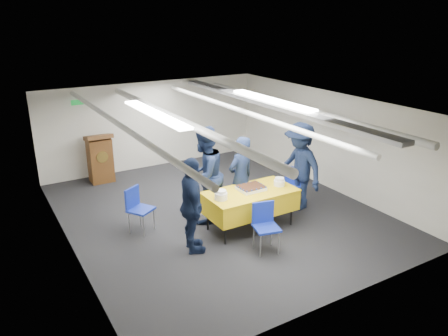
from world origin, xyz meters
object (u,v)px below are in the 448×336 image
at_px(podium, 100,158).
at_px(sailor_a, 241,178).
at_px(chair_right, 291,183).
at_px(sailor_d, 299,166).
at_px(serving_table, 250,201).
at_px(chair_near, 265,222).
at_px(sailor_b, 204,175).
at_px(sailor_c, 192,206).
at_px(chair_left, 137,205).
at_px(sheet_cake, 251,188).

height_order(podium, sailor_a, sailor_a).
relative_size(chair_right, sailor_d, 0.46).
xyz_separation_m(serving_table, podium, (-1.80, 3.96, 0.05)).
distance_m(chair_near, sailor_b, 1.64).
bearing_deg(sailor_c, sailor_a, -47.89).
height_order(chair_right, chair_left, same).
bearing_deg(serving_table, sailor_a, 79.75).
bearing_deg(sheet_cake, sailor_b, 133.95).
bearing_deg(sailor_b, chair_near, 76.46).
bearing_deg(podium, serving_table, -65.54).
bearing_deg(podium, sailor_b, -69.84).
bearing_deg(chair_right, sailor_b, 170.49).
distance_m(sheet_cake, chair_left, 2.21).
bearing_deg(chair_left, serving_table, -27.58).
bearing_deg(podium, chair_near, -71.87).
bearing_deg(chair_left, sailor_a, -14.37).
bearing_deg(serving_table, podium, 114.46).
bearing_deg(podium, chair_left, -92.42).
height_order(chair_left, sailor_b, sailor_b).
distance_m(serving_table, chair_right, 1.38).
distance_m(chair_left, sailor_c, 1.39).
relative_size(podium, sailor_a, 0.73).
distance_m(serving_table, sailor_c, 1.41).
xyz_separation_m(chair_right, sailor_c, (-2.69, -0.62, 0.33)).
bearing_deg(sheet_cake, sailor_a, 83.72).
xyz_separation_m(podium, sailor_c, (0.44, -4.18, 0.25)).
bearing_deg(sailor_d, sheet_cake, -83.13).
xyz_separation_m(serving_table, sheet_cake, (0.04, 0.04, 0.25)).
relative_size(sheet_cake, sailor_c, 0.29).
xyz_separation_m(chair_near, sailor_b, (-0.37, 1.53, 0.45)).
bearing_deg(chair_left, sailor_c, -65.37).
bearing_deg(sailor_d, chair_left, -104.60).
bearing_deg(chair_near, sailor_d, 33.01).
height_order(chair_right, sailor_c, sailor_c).
distance_m(sheet_cake, sailor_b, 0.95).
distance_m(serving_table, chair_near, 0.85).
height_order(chair_right, sailor_a, sailor_a).
xyz_separation_m(chair_right, sailor_a, (-1.24, 0.09, 0.33)).
distance_m(podium, chair_right, 4.74).
distance_m(podium, sailor_c, 4.21).
height_order(chair_right, sailor_d, sailor_d).
bearing_deg(sailor_a, sheet_cake, 71.96).
bearing_deg(podium, chair_right, -48.73).
xyz_separation_m(sailor_c, sailor_d, (2.77, 0.48, 0.07)).
xyz_separation_m(sheet_cake, chair_left, (-1.96, 0.96, -0.28)).
bearing_deg(sailor_c, sheet_cake, -63.27).
height_order(chair_near, sailor_a, sailor_a).
relative_size(podium, sailor_d, 0.67).
height_order(podium, chair_near, podium).
xyz_separation_m(podium, chair_right, (3.13, -3.56, -0.08)).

